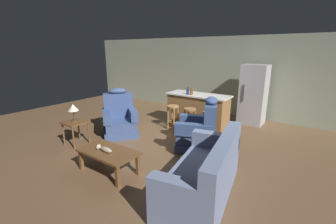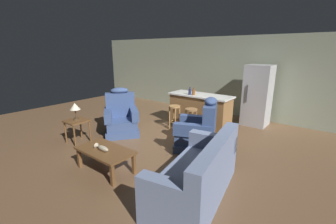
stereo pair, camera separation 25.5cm
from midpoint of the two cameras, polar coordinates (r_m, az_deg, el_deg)
ground_plane at (r=5.60m, az=2.18°, el=-7.25°), size 12.00×12.00×0.00m
back_wall at (r=7.96m, az=15.81°, el=8.70°), size 12.00×0.05×2.60m
coffee_table at (r=4.28m, az=-13.99°, el=-9.89°), size 1.10×0.60×0.42m
fish_figurine at (r=4.22m, az=-14.80°, el=-8.83°), size 0.34×0.10×0.10m
couch at (r=3.56m, az=9.99°, el=-15.59°), size 1.17×2.02×0.94m
recliner_near_lamp at (r=6.05m, az=-10.61°, el=-1.50°), size 1.18×1.18×1.20m
recliner_near_island at (r=5.06m, az=9.36°, el=-4.85°), size 1.10×1.10×1.20m
end_table at (r=5.71m, az=-20.93°, el=-2.91°), size 0.48×0.48×0.56m
table_lamp at (r=5.64m, az=-21.38°, el=1.14°), size 0.24×0.24×0.41m
kitchen_island at (r=6.53m, az=9.22°, el=0.33°), size 1.80×0.70×0.95m
bar_stool_left at (r=6.24m, az=2.84°, el=-0.25°), size 0.32×0.32×0.68m
bar_stool_middle at (r=5.96m, az=7.10°, el=-1.13°), size 0.32×0.32×0.68m
bar_stool_right at (r=5.71m, az=11.76°, el=-2.08°), size 0.32×0.32×0.68m
refrigerator at (r=7.09m, az=22.72°, el=3.87°), size 0.70×0.69×1.76m
bottle_tall_green at (r=6.31m, az=7.70°, el=4.99°), size 0.09×0.09×0.21m
bottle_short_amber at (r=6.34m, az=6.73°, el=5.11°), size 0.08×0.08×0.22m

